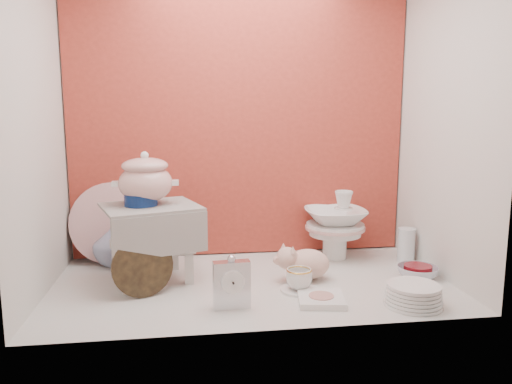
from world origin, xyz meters
The scene contains 17 objects.
ground centered at (0.00, 0.00, 0.00)m, with size 1.80×1.80×0.00m, color silver.
niche_shell centered at (0.00, 0.18, 0.93)m, with size 1.86×1.03×1.53m.
step_stool centered at (-0.45, 0.10, 0.18)m, with size 0.41×0.35×0.36m, color silver, non-canonical shape.
soup_tureen centered at (-0.47, 0.13, 0.48)m, with size 0.29×0.29×0.25m, color white, non-canonical shape.
cobalt_bowl centered at (-0.50, 0.11, 0.38)m, with size 0.15×0.15×0.05m, color #0B1F52.
floral_platter centered at (-0.68, 0.43, 0.21)m, with size 0.42×0.13×0.41m, color white, non-canonical shape.
blue_white_vase centered at (-0.66, 0.37, 0.11)m, with size 0.22×0.22×0.23m, color white.
lacquer_tray centered at (-0.48, -0.10, 0.13)m, with size 0.26×0.05×0.26m, color black, non-canonical shape.
mantel_clock centered at (-0.12, -0.27, 0.11)m, with size 0.15×0.05×0.21m, color silver.
plush_pig centered at (0.26, 0.01, 0.08)m, with size 0.27×0.18×0.16m, color beige.
teacup_saucer centered at (0.19, -0.13, 0.01)m, with size 0.16×0.16×0.01m, color white.
gold_rim_teacup centered at (0.19, -0.13, 0.06)m, with size 0.12×0.12×0.09m, color white.
lattice_dish centered at (0.25, -0.27, 0.01)m, with size 0.19×0.19×0.03m, color white.
dinner_plate_stack centered at (0.61, -0.35, 0.04)m, with size 0.23×0.23×0.09m, color white.
crystal_bowl centered at (0.78, -0.04, 0.03)m, with size 0.19×0.19×0.06m, color silver.
clear_glass_vase centered at (0.84, 0.22, 0.09)m, with size 0.09×0.09×0.18m, color silver.
porcelain_tower centered at (0.49, 0.33, 0.18)m, with size 0.32×0.32×0.37m, color white, non-canonical shape.
Camera 1 is at (-0.28, -2.14, 0.78)m, focal length 34.57 mm.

